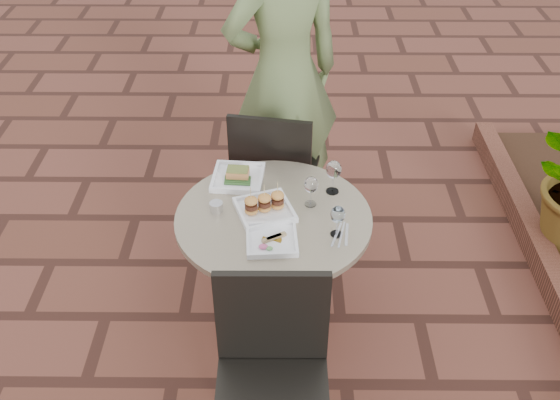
{
  "coord_description": "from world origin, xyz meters",
  "views": [
    {
      "loc": [
        0.12,
        -2.24,
        2.52
      ],
      "look_at": [
        0.1,
        -0.04,
        0.82
      ],
      "focal_mm": 40.0,
      "sensor_mm": 36.0,
      "label": 1
    }
  ],
  "objects_px": {
    "cafe_table": "(274,255)",
    "chair_near": "(272,364)",
    "plate_sliders": "(265,206)",
    "plate_tuna": "(272,239)",
    "plate_salmon": "(238,177)",
    "chair_far": "(274,169)",
    "diner": "(283,76)"
  },
  "relations": [
    {
      "from": "plate_sliders",
      "to": "plate_tuna",
      "type": "height_order",
      "value": "plate_sliders"
    },
    {
      "from": "diner",
      "to": "plate_tuna",
      "type": "bearing_deg",
      "value": 67.14
    },
    {
      "from": "cafe_table",
      "to": "diner",
      "type": "relative_size",
      "value": 0.48
    },
    {
      "from": "plate_tuna",
      "to": "chair_near",
      "type": "bearing_deg",
      "value": -88.82
    },
    {
      "from": "chair_far",
      "to": "plate_sliders",
      "type": "relative_size",
      "value": 3.01
    },
    {
      "from": "cafe_table",
      "to": "chair_near",
      "type": "xyz_separation_m",
      "value": [
        0.01,
        -0.69,
        0.07
      ]
    },
    {
      "from": "chair_near",
      "to": "plate_tuna",
      "type": "height_order",
      "value": "chair_near"
    },
    {
      "from": "cafe_table",
      "to": "diner",
      "type": "xyz_separation_m",
      "value": [
        0.04,
        0.98,
        0.46
      ]
    },
    {
      "from": "cafe_table",
      "to": "plate_sliders",
      "type": "relative_size",
      "value": 2.91
    },
    {
      "from": "chair_far",
      "to": "chair_near",
      "type": "distance_m",
      "value": 1.32
    },
    {
      "from": "plate_salmon",
      "to": "cafe_table",
      "type": "bearing_deg",
      "value": -57.22
    },
    {
      "from": "cafe_table",
      "to": "plate_sliders",
      "type": "bearing_deg",
      "value": 149.86
    },
    {
      "from": "diner",
      "to": "plate_salmon",
      "type": "xyz_separation_m",
      "value": [
        -0.22,
        -0.7,
        -0.19
      ]
    },
    {
      "from": "plate_tuna",
      "to": "cafe_table",
      "type": "bearing_deg",
      "value": 88.63
    },
    {
      "from": "plate_sliders",
      "to": "plate_tuna",
      "type": "bearing_deg",
      "value": -79.87
    },
    {
      "from": "cafe_table",
      "to": "chair_far",
      "type": "distance_m",
      "value": 0.63
    },
    {
      "from": "chair_near",
      "to": "plate_salmon",
      "type": "height_order",
      "value": "chair_near"
    },
    {
      "from": "diner",
      "to": "plate_salmon",
      "type": "relative_size",
      "value": 7.18
    },
    {
      "from": "cafe_table",
      "to": "plate_tuna",
      "type": "xyz_separation_m",
      "value": [
        -0.0,
        -0.18,
        0.26
      ]
    },
    {
      "from": "plate_salmon",
      "to": "plate_sliders",
      "type": "height_order",
      "value": "plate_sliders"
    },
    {
      "from": "cafe_table",
      "to": "diner",
      "type": "distance_m",
      "value": 1.08
    },
    {
      "from": "diner",
      "to": "plate_salmon",
      "type": "bearing_deg",
      "value": 52.03
    },
    {
      "from": "plate_tuna",
      "to": "chair_far",
      "type": "bearing_deg",
      "value": 90.47
    },
    {
      "from": "plate_salmon",
      "to": "plate_tuna",
      "type": "relative_size",
      "value": 1.13
    },
    {
      "from": "plate_tuna",
      "to": "plate_sliders",
      "type": "bearing_deg",
      "value": 100.13
    },
    {
      "from": "cafe_table",
      "to": "plate_salmon",
      "type": "relative_size",
      "value": 3.42
    },
    {
      "from": "chair_far",
      "to": "plate_tuna",
      "type": "xyz_separation_m",
      "value": [
        0.01,
        -0.81,
        0.19
      ]
    },
    {
      "from": "cafe_table",
      "to": "chair_near",
      "type": "bearing_deg",
      "value": -89.49
    },
    {
      "from": "chair_near",
      "to": "plate_salmon",
      "type": "distance_m",
      "value": 1.0
    },
    {
      "from": "cafe_table",
      "to": "chair_far",
      "type": "bearing_deg",
      "value": 91.0
    },
    {
      "from": "plate_sliders",
      "to": "plate_tuna",
      "type": "xyz_separation_m",
      "value": [
        0.04,
        -0.2,
        -0.02
      ]
    },
    {
      "from": "chair_near",
      "to": "plate_sliders",
      "type": "distance_m",
      "value": 0.74
    }
  ]
}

